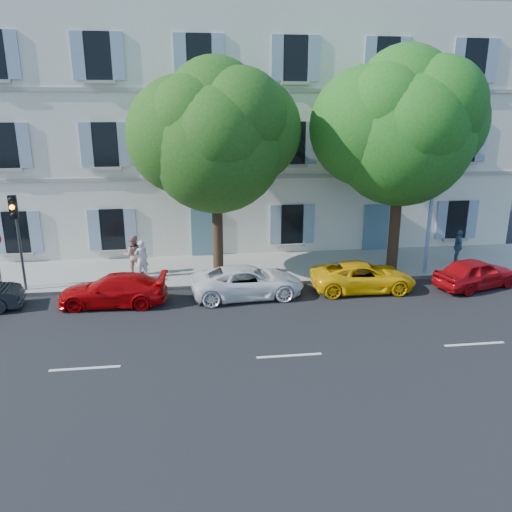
{
  "coord_description": "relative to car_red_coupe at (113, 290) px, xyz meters",
  "views": [
    {
      "loc": [
        -2.76,
        -17.38,
        7.21
      ],
      "look_at": [
        -0.24,
        2.0,
        1.4
      ],
      "focal_mm": 35.0,
      "sensor_mm": 36.0,
      "label": 1
    }
  ],
  "objects": [
    {
      "name": "pedestrian_c",
      "position": [
        15.47,
        2.93,
        0.36
      ],
      "size": [
        0.59,
        1.0,
        1.59
      ],
      "primitive_type": "imported",
      "rotation": [
        0.0,
        0.0,
        1.34
      ],
      "color": "#466880",
      "rests_on": "sidewalk"
    },
    {
      "name": "car_white_coupe",
      "position": [
        5.16,
        0.21,
        0.03
      ],
      "size": [
        4.57,
        2.36,
        1.23
      ],
      "primitive_type": "imported",
      "rotation": [
        0.0,
        0.0,
        1.64
      ],
      "color": "white",
      "rests_on": "ground"
    },
    {
      "name": "car_red_coupe",
      "position": [
        0.0,
        0.0,
        0.0
      ],
      "size": [
        4.15,
        1.89,
        1.18
      ],
      "primitive_type": "imported",
      "rotation": [
        0.0,
        0.0,
        4.65
      ],
      "color": "#B20507",
      "rests_on": "ground"
    },
    {
      "name": "ground",
      "position": [
        5.85,
        -0.91,
        -0.59
      ],
      "size": [
        90.0,
        90.0,
        0.0
      ],
      "primitive_type": "plane",
      "color": "black"
    },
    {
      "name": "sidewalk",
      "position": [
        5.85,
        3.54,
        -0.51
      ],
      "size": [
        36.0,
        4.5,
        0.15
      ],
      "primitive_type": "cube",
      "color": "#A09E96",
      "rests_on": "ground"
    },
    {
      "name": "pedestrian_a",
      "position": [
        0.85,
        2.66,
        0.39
      ],
      "size": [
        0.72,
        0.62,
        1.66
      ],
      "primitive_type": "imported",
      "rotation": [
        0.0,
        0.0,
        3.59
      ],
      "color": "silver",
      "rests_on": "sidewalk"
    },
    {
      "name": "kerb",
      "position": [
        5.85,
        1.37,
        -0.51
      ],
      "size": [
        36.0,
        0.16,
        0.16
      ],
      "primitive_type": "cube",
      "color": "#9E998E",
      "rests_on": "ground"
    },
    {
      "name": "tree_right",
      "position": [
        12.04,
        2.45,
        5.5
      ],
      "size": [
        6.01,
        6.01,
        9.27
      ],
      "color": "#3A2819",
      "rests_on": "sidewalk"
    },
    {
      "name": "traffic_light",
      "position": [
        -3.71,
        1.62,
        2.36
      ],
      "size": [
        0.33,
        0.44,
        3.87
      ],
      "color": "#383A3D",
      "rests_on": "sidewalk"
    },
    {
      "name": "street_lamp",
      "position": [
        13.26,
        1.48,
        4.19
      ],
      "size": [
        0.29,
        1.74,
        8.18
      ],
      "color": "#7293BF",
      "rests_on": "sidewalk"
    },
    {
      "name": "building",
      "position": [
        5.85,
        9.29,
        5.41
      ],
      "size": [
        28.0,
        7.0,
        12.0
      ],
      "primitive_type": "cube",
      "color": "silver",
      "rests_on": "ground"
    },
    {
      "name": "car_red_hatchback",
      "position": [
        14.68,
        0.0,
        0.04
      ],
      "size": [
        3.97,
        2.51,
        1.26
      ],
      "primitive_type": "imported",
      "rotation": [
        0.0,
        0.0,
        1.87
      ],
      "color": "#AA0A0F",
      "rests_on": "ground"
    },
    {
      "name": "tree_left",
      "position": [
        4.14,
        2.48,
        5.22
      ],
      "size": [
        5.67,
        5.67,
        8.8
      ],
      "color": "#3A2819",
      "rests_on": "sidewalk"
    },
    {
      "name": "car_yellow_supercar",
      "position": [
        9.94,
        0.31,
        0.0
      ],
      "size": [
        4.28,
        2.05,
        1.18
      ],
      "primitive_type": "imported",
      "rotation": [
        0.0,
        0.0,
        1.55
      ],
      "color": "yellow",
      "rests_on": "ground"
    },
    {
      "name": "pedestrian_b",
      "position": [
        0.45,
        3.19,
        0.44
      ],
      "size": [
        0.9,
        0.73,
        1.76
      ],
      "primitive_type": "imported",
      "rotation": [
        0.0,
        0.0,
        3.22
      ],
      "color": "#AE776F",
      "rests_on": "sidewalk"
    }
  ]
}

